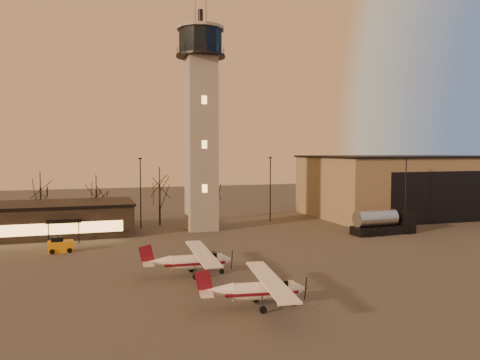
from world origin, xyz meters
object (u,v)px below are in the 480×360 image
object	(u,v)px
terminal	(34,220)
control_tower	(201,113)
service_cart	(60,246)
cessna_rear	(198,264)
fuel_truck	(383,224)
hangar	(400,185)
cessna_front	(265,293)

from	to	relation	value
terminal	control_tower	bearing A→B (deg)	-5.15
terminal	service_cart	world-z (taller)	terminal
cessna_rear	fuel_truck	xyz separation A→B (m)	(28.22, 12.75, 0.26)
terminal	cessna_rear	world-z (taller)	terminal
hangar	terminal	distance (m)	58.11
cessna_front	fuel_truck	size ratio (longest dim) A/B	1.19
control_tower	hangar	size ratio (longest dim) A/B	1.07
control_tower	fuel_truck	distance (m)	29.02
hangar	service_cart	size ratio (longest dim) A/B	11.15
hangar	cessna_front	size ratio (longest dim) A/B	2.85
terminal	fuel_truck	size ratio (longest dim) A/B	2.83
control_tower	cessna_front	distance (m)	36.87
cessna_rear	service_cart	world-z (taller)	cessna_rear
cessna_rear	service_cart	bearing A→B (deg)	134.60
control_tower	cessna_rear	distance (m)	28.70
control_tower	hangar	distance (m)	37.90
terminal	cessna_rear	bearing A→B (deg)	-57.76
cessna_front	cessna_rear	xyz separation A→B (m)	(-2.64, 9.80, 0.03)
terminal	service_cart	distance (m)	12.20
hangar	service_cart	world-z (taller)	hangar
terminal	service_cart	bearing A→B (deg)	-71.53
cessna_rear	fuel_truck	size ratio (longest dim) A/B	1.23
control_tower	terminal	bearing A→B (deg)	174.85
control_tower	cessna_rear	world-z (taller)	control_tower
cessna_rear	service_cart	xyz separation A→B (m)	(-12.29, 14.08, -0.40)
cessna_front	fuel_truck	bearing A→B (deg)	49.23
cessna_front	service_cart	distance (m)	28.17
hangar	fuel_truck	distance (m)	20.50
control_tower	terminal	world-z (taller)	control_tower
control_tower	cessna_front	xyz separation A→B (m)	(-3.23, -33.38, -15.32)
cessna_rear	control_tower	bearing A→B (deg)	79.50
terminal	cessna_rear	size ratio (longest dim) A/B	2.30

